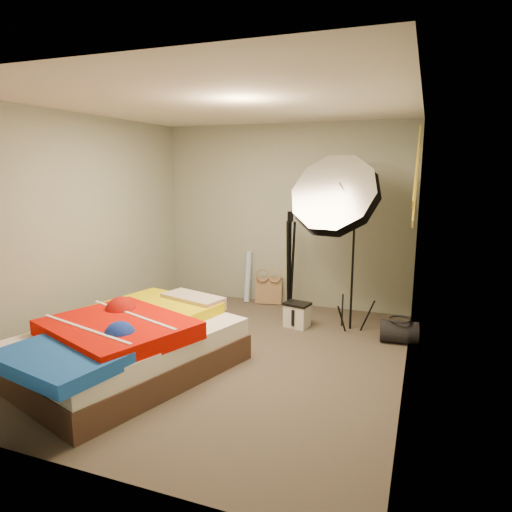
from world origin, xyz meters
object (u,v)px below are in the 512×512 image
at_px(wrapping_roll, 248,277).
at_px(duffel_bag, 399,332).
at_px(bed, 129,344).
at_px(camera_case, 297,316).
at_px(camera_tripod, 290,256).
at_px(tote_bag, 269,291).
at_px(photo_umbrella, 336,199).

xyz_separation_m(wrapping_roll, duffel_bag, (2.16, -0.90, -0.24)).
bearing_deg(wrapping_roll, bed, -93.91).
height_order(camera_case, camera_tripod, camera_tripod).
bearing_deg(camera_tripod, camera_case, -61.89).
xyz_separation_m(tote_bag, photo_umbrella, (1.06, -0.74, 1.38)).
bearing_deg(duffel_bag, camera_case, 169.89).
distance_m(tote_bag, duffel_bag, 2.05).
relative_size(duffel_bag, bed, 0.17).
distance_m(photo_umbrella, camera_tripod, 1.08).
bearing_deg(photo_umbrella, bed, -130.02).
distance_m(wrapping_roll, camera_tripod, 0.93).
bearing_deg(camera_case, photo_umbrella, 21.82).
xyz_separation_m(tote_bag, wrapping_roll, (-0.32, 0.00, 0.18)).
distance_m(bed, camera_tripod, 2.44).
xyz_separation_m(camera_case, camera_tripod, (-0.22, 0.42, 0.64)).
relative_size(wrapping_roll, camera_case, 2.59).
bearing_deg(camera_case, bed, -109.92).
distance_m(duffel_bag, camera_tripod, 1.65).
bearing_deg(bed, tote_bag, 79.10).
xyz_separation_m(tote_bag, bed, (-0.50, -2.60, 0.10)).
distance_m(duffel_bag, photo_umbrella, 1.65).
bearing_deg(bed, camera_case, 57.53).
distance_m(tote_bag, camera_tripod, 0.82).
xyz_separation_m(camera_case, photo_umbrella, (0.42, 0.07, 1.43)).
bearing_deg(tote_bag, duffel_bag, -36.95).
bearing_deg(photo_umbrella, duffel_bag, -11.93).
distance_m(camera_case, camera_tripod, 0.80).
bearing_deg(tote_bag, bed, -111.68).
relative_size(photo_umbrella, camera_tripod, 1.60).
bearing_deg(bed, duffel_bag, 35.93).
bearing_deg(tote_bag, camera_case, -62.44).
height_order(tote_bag, photo_umbrella, photo_umbrella).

